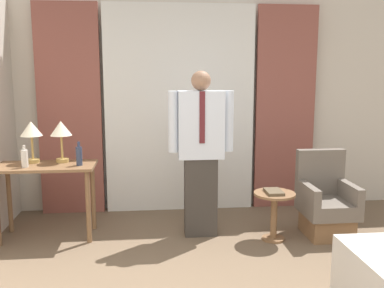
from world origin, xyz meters
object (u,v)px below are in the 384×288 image
Objects in this scene: table_lamp_right at (61,131)px; desk at (46,178)px; person at (201,148)px; armchair at (326,205)px; bottle_by_lamp at (25,158)px; table_lamp_left at (31,132)px; side_table at (274,208)px; bottle_near_edge at (79,156)px; book at (274,192)px.

desk is at bearing -141.27° from table_lamp_right.
table_lamp_right is at bearing 171.83° from person.
bottle_by_lamp is at bearing 177.89° from armchair.
table_lamp_right is 0.47m from bottle_by_lamp.
table_lamp_left is 2.69m from side_table.
bottle_near_edge is at bearing -19.34° from table_lamp_left.
table_lamp_right is 0.36m from bottle_near_edge.
book is at bearing -18.08° from person.
desk reaches higher than book.
desk is 2.30× the size of table_lamp_right.
book is (2.22, -0.45, -0.60)m from table_lamp_right.
armchair is (2.84, -0.34, -0.80)m from table_lamp_right.
bottle_near_edge is 0.49× the size of side_table.
bottle_near_edge reaches higher than book.
desk is 2.43m from side_table.
table_lamp_left is at bearing 173.88° from armchair.
bottle_by_lamp is (-0.18, -0.10, 0.24)m from desk.
table_lamp_right is at bearing 168.45° from book.
table_lamp_left is 0.33m from bottle_by_lamp.
person is (1.79, -0.21, -0.17)m from table_lamp_left.
book is (2.53, -0.45, -0.60)m from table_lamp_left.
table_lamp_right is (0.15, 0.12, 0.48)m from desk.
bottle_by_lamp is (-0.33, -0.22, -0.24)m from table_lamp_right.
bottle_near_edge is at bearing 178.58° from person.
desk is 0.31m from bottle_by_lamp.
desk is at bearing 28.53° from bottle_by_lamp.
person is at bearing 0.25° from bottle_by_lamp.
bottle_near_edge is 1.28m from person.
table_lamp_left is at bearing 173.22° from person.
bottle_by_lamp is at bearing 175.06° from side_table.
person is 3.44× the size of side_table.
table_lamp_right reaches higher than book.
table_lamp_left is 0.87× the size of side_table.
armchair is at bearing 10.61° from book.
table_lamp_left is at bearing 170.13° from side_table.
side_table is at bearing -7.35° from bottle_near_edge.
person is 1.95× the size of armchair.
book is at bearing -10.17° from table_lamp_left.
table_lamp_right is (0.31, 0.00, 0.00)m from table_lamp_left.
book is (2.01, -0.27, -0.37)m from bottle_near_edge.
table_lamp_right is 0.25× the size of person.
desk is 0.58× the size of person.
person is (1.64, -0.09, 0.31)m from desk.
bottle_near_edge is at bearing 176.60° from armchair.
table_lamp_right is 0.49× the size of armchair.
desk is at bearing -38.73° from table_lamp_left.
armchair is (3.17, -0.12, -0.56)m from bottle_by_lamp.
bottle_near_edge is (0.36, -0.06, 0.25)m from desk.
desk is 0.52m from table_lamp_left.
person is 0.89m from book.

